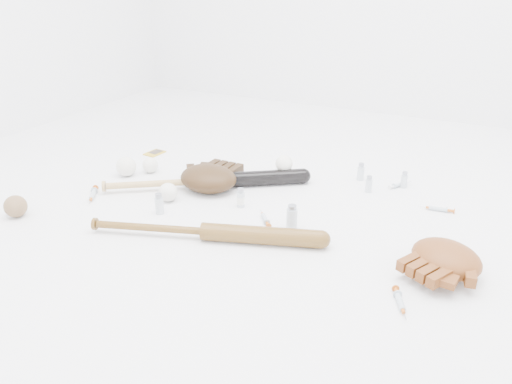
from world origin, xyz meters
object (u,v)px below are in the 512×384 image
at_px(bat_dark, 206,181).
at_px(bat_wood, 204,231).
at_px(glove_dark, 208,178).
at_px(pedestal, 284,176).

distance_m(bat_dark, bat_wood, 0.41).
bearing_deg(bat_wood, glove_dark, 100.94).
bearing_deg(pedestal, glove_dark, -137.83).
bearing_deg(bat_dark, bat_wood, -92.96).
bearing_deg(bat_dark, pedestal, 5.63).
bearing_deg(bat_wood, bat_dark, 102.65).
height_order(bat_dark, glove_dark, glove_dark).
bearing_deg(pedestal, bat_dark, -140.50).
distance_m(bat_dark, pedestal, 0.32).
height_order(bat_dark, pedestal, bat_dark).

